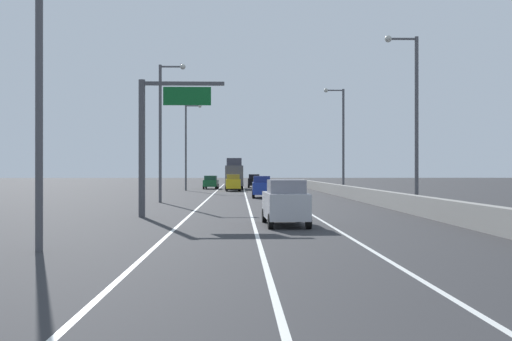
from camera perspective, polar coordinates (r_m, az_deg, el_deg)
name	(u,v)px	position (r m, az deg, el deg)	size (l,w,h in m)	color
ground_plane	(264,194)	(69.12, 0.70, -2.12)	(320.00, 320.00, 0.00)	#2D2D30
lane_stripe_left	(209,198)	(60.14, -4.21, -2.43)	(0.16, 130.00, 0.00)	silver
lane_stripe_center	(246,198)	(60.08, -0.87, -2.44)	(0.16, 130.00, 0.00)	silver
lane_stripe_right	(283,198)	(60.22, 2.46, -2.43)	(0.16, 130.00, 0.00)	silver
jersey_barrier_right	(383,199)	(46.23, 11.32, -2.48)	(0.60, 120.00, 1.10)	gray
overhead_sign_gantry	(155,131)	(35.27, -8.97, 3.55)	(4.68, 0.36, 7.50)	#47474C
lamp_post_right_second	(413,111)	(41.48, 13.83, 5.17)	(2.14, 0.44, 11.05)	#4C4C51
lamp_post_right_third	(341,134)	(66.44, 7.60, 3.22)	(2.14, 0.44, 11.05)	#4C4C51
lamp_post_left_near	(47,51)	(21.38, -18.19, 10.10)	(2.14, 0.44, 11.05)	#4C4C51
lamp_post_left_mid	(163,124)	(51.45, -8.29, 4.16)	(2.14, 0.44, 11.05)	#4C4C51
lamp_post_left_far	(188,141)	(82.10, -6.12, 2.60)	(2.14, 0.44, 11.05)	#4C4C51
car_green_0	(211,182)	(89.21, -4.05, -1.05)	(2.07, 4.76, 1.86)	#196033
car_black_1	(254,181)	(95.56, -0.17, -0.94)	(1.99, 4.24, 2.01)	black
car_yellow_2	(233,183)	(79.25, -2.07, -1.10)	(1.98, 4.08, 2.09)	gold
car_silver_3	(285,203)	(29.43, 2.64, -2.90)	(2.01, 4.59, 2.12)	#B7B7BC
car_blue_4	(262,187)	(59.82, 0.50, -1.48)	(1.82, 4.37, 2.04)	#1E389E
box_truck	(234,175)	(89.02, -1.97, -0.38)	(2.54, 8.81, 4.33)	#4C4C51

